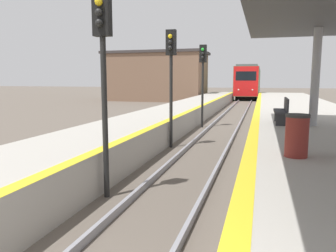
{
  "coord_description": "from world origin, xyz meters",
  "views": [
    {
      "loc": [
        1.84,
        -1.44,
        2.56
      ],
      "look_at": [
        -4.47,
        20.63,
        -0.73
      ],
      "focal_mm": 35.0,
      "sensor_mm": 36.0,
      "label": 1
    }
  ],
  "objects_px": {
    "signal_far": "(203,70)",
    "bench": "(282,110)",
    "train": "(249,82)",
    "signal_near": "(103,56)",
    "trash_bin": "(297,135)",
    "signal_mid": "(171,66)"
  },
  "relations": [
    {
      "from": "signal_far",
      "to": "bench",
      "type": "bearing_deg",
      "value": -51.74
    },
    {
      "from": "train",
      "to": "signal_far",
      "type": "xyz_separation_m",
      "value": [
        -1.18,
        -33.01,
        0.84
      ]
    },
    {
      "from": "train",
      "to": "signal_far",
      "type": "bearing_deg",
      "value": -92.05
    },
    {
      "from": "signal_far",
      "to": "bench",
      "type": "height_order",
      "value": "signal_far"
    },
    {
      "from": "signal_near",
      "to": "bench",
      "type": "bearing_deg",
      "value": 57.57
    },
    {
      "from": "train",
      "to": "trash_bin",
      "type": "relative_size",
      "value": 25.42
    },
    {
      "from": "signal_far",
      "to": "train",
      "type": "bearing_deg",
      "value": 87.95
    },
    {
      "from": "signal_near",
      "to": "trash_bin",
      "type": "distance_m",
      "value": 4.31
    },
    {
      "from": "train",
      "to": "signal_mid",
      "type": "height_order",
      "value": "signal_mid"
    },
    {
      "from": "train",
      "to": "trash_bin",
      "type": "xyz_separation_m",
      "value": [
        2.57,
        -43.12,
        -0.78
      ]
    },
    {
      "from": "train",
      "to": "signal_near",
      "type": "height_order",
      "value": "signal_near"
    },
    {
      "from": "train",
      "to": "trash_bin",
      "type": "bearing_deg",
      "value": -86.59
    },
    {
      "from": "signal_mid",
      "to": "signal_far",
      "type": "bearing_deg",
      "value": 87.75
    },
    {
      "from": "trash_bin",
      "to": "train",
      "type": "bearing_deg",
      "value": 93.41
    },
    {
      "from": "train",
      "to": "signal_near",
      "type": "xyz_separation_m",
      "value": [
        -1.34,
        -43.96,
        0.84
      ]
    },
    {
      "from": "signal_near",
      "to": "trash_bin",
      "type": "height_order",
      "value": "signal_near"
    },
    {
      "from": "train",
      "to": "trash_bin",
      "type": "distance_m",
      "value": 43.2
    },
    {
      "from": "signal_far",
      "to": "signal_near",
      "type": "bearing_deg",
      "value": -90.84
    },
    {
      "from": "signal_near",
      "to": "trash_bin",
      "type": "relative_size",
      "value": 4.89
    },
    {
      "from": "signal_near",
      "to": "bench",
      "type": "distance_m",
      "value": 7.49
    },
    {
      "from": "train",
      "to": "bench",
      "type": "relative_size",
      "value": 13.79
    },
    {
      "from": "trash_bin",
      "to": "bench",
      "type": "relative_size",
      "value": 0.54
    }
  ]
}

